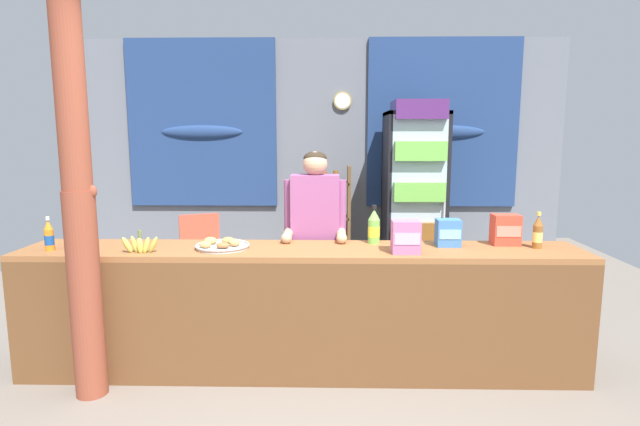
% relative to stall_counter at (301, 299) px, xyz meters
% --- Properties ---
extents(ground_plane, '(8.09, 8.09, 0.00)m').
position_rel_stall_counter_xyz_m(ground_plane, '(0.12, 0.90, -0.57)').
color(ground_plane, slate).
extents(back_wall_curtained, '(5.71, 0.22, 2.82)m').
position_rel_stall_counter_xyz_m(back_wall_curtained, '(0.11, 2.82, 0.90)').
color(back_wall_curtained, slate).
rests_on(back_wall_curtained, ground).
extents(stall_counter, '(3.94, 0.56, 0.90)m').
position_rel_stall_counter_xyz_m(stall_counter, '(0.00, 0.00, 0.00)').
color(stall_counter, '#935B33').
rests_on(stall_counter, ground).
extents(timber_post, '(0.22, 0.20, 2.70)m').
position_rel_stall_counter_xyz_m(timber_post, '(-1.37, -0.27, 0.73)').
color(timber_post, brown).
rests_on(timber_post, ground).
extents(drink_fridge, '(0.65, 0.75, 2.05)m').
position_rel_stall_counter_xyz_m(drink_fridge, '(1.13, 2.20, 0.55)').
color(drink_fridge, black).
rests_on(drink_fridge, ground).
extents(bottle_shelf_rack, '(0.48, 0.28, 1.34)m').
position_rel_stall_counter_xyz_m(bottle_shelf_rack, '(0.20, 2.47, 0.13)').
color(bottle_shelf_rack, brown).
rests_on(bottle_shelf_rack, ground).
extents(plastic_lawn_chair, '(0.58, 0.58, 0.86)m').
position_rel_stall_counter_xyz_m(plastic_lawn_chair, '(-1.15, 1.81, -0.07)').
color(plastic_lawn_chair, '#E5563D').
rests_on(plastic_lawn_chair, ground).
extents(shopkeeper, '(0.49, 0.42, 1.57)m').
position_rel_stall_counter_xyz_m(shopkeeper, '(0.08, 0.54, 0.41)').
color(shopkeeper, '#28282D').
rests_on(shopkeeper, ground).
extents(soda_bottle_lime_soda, '(0.09, 0.09, 0.28)m').
position_rel_stall_counter_xyz_m(soda_bottle_lime_soda, '(0.52, 0.29, 0.46)').
color(soda_bottle_lime_soda, '#75C64C').
rests_on(soda_bottle_lime_soda, stall_counter).
extents(soda_bottle_orange_soda, '(0.06, 0.06, 0.24)m').
position_rel_stall_counter_xyz_m(soda_bottle_orange_soda, '(-1.73, 0.01, 0.44)').
color(soda_bottle_orange_soda, orange).
rests_on(soda_bottle_orange_soda, stall_counter).
extents(soda_bottle_grape_soda, '(0.07, 0.07, 0.22)m').
position_rel_stall_counter_xyz_m(soda_bottle_grape_soda, '(-1.60, 0.08, 0.43)').
color(soda_bottle_grape_soda, '#56286B').
rests_on(soda_bottle_grape_soda, stall_counter).
extents(soda_bottle_iced_tea, '(0.07, 0.07, 0.26)m').
position_rel_stall_counter_xyz_m(soda_bottle_iced_tea, '(1.66, 0.16, 0.45)').
color(soda_bottle_iced_tea, brown).
rests_on(soda_bottle_iced_tea, stall_counter).
extents(snack_box_crackers, '(0.19, 0.14, 0.22)m').
position_rel_stall_counter_xyz_m(snack_box_crackers, '(1.47, 0.27, 0.45)').
color(snack_box_crackers, '#E5422D').
rests_on(snack_box_crackers, stall_counter).
extents(snack_box_biscuit, '(0.17, 0.13, 0.19)m').
position_rel_stall_counter_xyz_m(snack_box_biscuit, '(1.05, 0.21, 0.43)').
color(snack_box_biscuit, '#3D75B7').
rests_on(snack_box_biscuit, stall_counter).
extents(snack_box_wafer, '(0.19, 0.15, 0.22)m').
position_rel_stall_counter_xyz_m(snack_box_wafer, '(0.71, -0.01, 0.45)').
color(snack_box_wafer, '#B76699').
rests_on(snack_box_wafer, stall_counter).
extents(pastry_tray, '(0.38, 0.38, 0.07)m').
position_rel_stall_counter_xyz_m(pastry_tray, '(-0.56, 0.11, 0.36)').
color(pastry_tray, '#BCBCC1').
rests_on(pastry_tray, stall_counter).
extents(banana_bunch, '(0.26, 0.06, 0.16)m').
position_rel_stall_counter_xyz_m(banana_bunch, '(-1.08, -0.05, 0.39)').
color(banana_bunch, '#CCC14C').
rests_on(banana_bunch, stall_counter).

